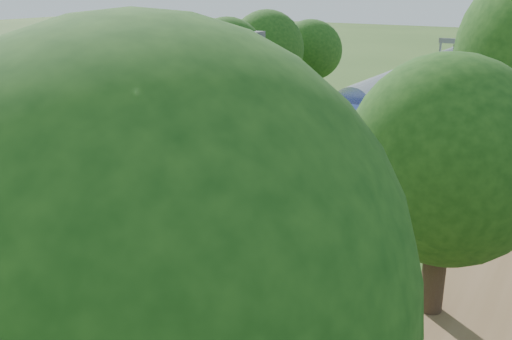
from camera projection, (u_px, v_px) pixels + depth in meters
The scene contains 9 objects.
trackbed at pixel (479, 93), 62.73m from camera, with size 9.50×170.00×0.28m.
platform at pixel (174, 206), 30.58m from camera, with size 6.40×68.00×0.38m, color gray.
yellow_stripe at pixel (217, 213), 29.11m from camera, with size 0.55×68.00×0.01m, color gold.
station_building at pixel (197, 82), 45.07m from camera, with size 8.60×6.60×8.00m.
signal_gantry at pixel (480, 54), 56.95m from camera, with size 8.40×0.38×6.20m.
trees_behind_platform at pixel (144, 100), 35.96m from camera, with size 7.82×53.32×7.21m.
train at pixel (475, 65), 68.31m from camera, with size 2.89×115.98×4.25m.
lamppost_far at pixel (153, 194), 26.25m from camera, with size 0.43×0.43×4.34m.
signal_farside at pixel (423, 142), 28.63m from camera, with size 0.34×0.27×6.28m.
Camera 1 is at (13.40, -5.97, 11.58)m, focal length 40.00 mm.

